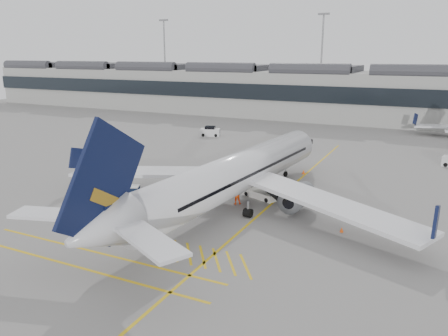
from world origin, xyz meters
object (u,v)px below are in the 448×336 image
at_px(belt_loader, 260,192).
at_px(baggage_cart_a, 216,185).
at_px(ramp_agent_a, 219,180).
at_px(ramp_agent_b, 236,195).
at_px(airliner_main, 234,175).
at_px(pushback_tug, 90,192).

bearing_deg(belt_loader, baggage_cart_a, -146.32).
distance_m(baggage_cart_a, ramp_agent_a, 2.74).
relative_size(baggage_cart_a, ramp_agent_b, 1.11).
relative_size(belt_loader, ramp_agent_a, 3.11).
xyz_separation_m(belt_loader, ramp_agent_a, (-5.81, 1.55, 0.22)).
height_order(baggage_cart_a, ramp_agent_b, ramp_agent_b).
bearing_deg(belt_loader, airliner_main, -87.36).
height_order(belt_loader, pushback_tug, belt_loader).
relative_size(airliner_main, pushback_tug, 18.23).
xyz_separation_m(airliner_main, ramp_agent_b, (-0.07, 0.75, -2.30)).
height_order(airliner_main, pushback_tug, airliner_main).
bearing_deg(belt_loader, ramp_agent_b, -92.57).
bearing_deg(baggage_cart_a, pushback_tug, -166.42).
bearing_deg(ramp_agent_a, ramp_agent_b, -75.57).
relative_size(ramp_agent_b, pushback_tug, 0.87).
relative_size(airliner_main, ramp_agent_b, 21.05).
distance_m(baggage_cart_a, pushback_tug, 13.73).
distance_m(belt_loader, baggage_cart_a, 4.99).
bearing_deg(pushback_tug, ramp_agent_a, 37.30).
xyz_separation_m(ramp_agent_a, ramp_agent_b, (4.38, -4.69, 0.20)).
bearing_deg(ramp_agent_b, pushback_tug, -14.06).
xyz_separation_m(airliner_main, belt_loader, (1.36, 3.89, -2.72)).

